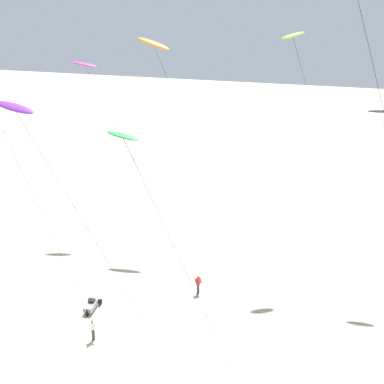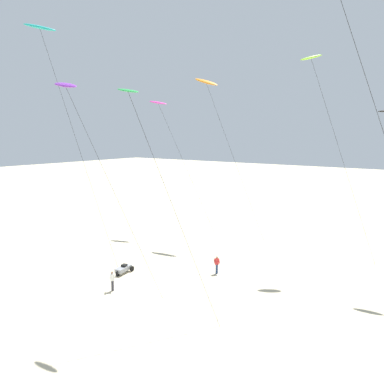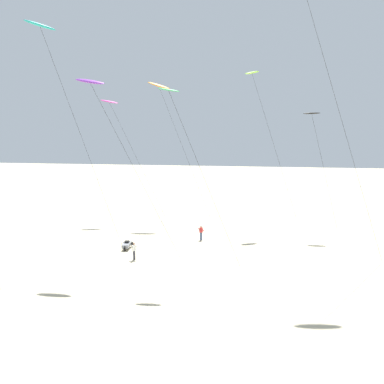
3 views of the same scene
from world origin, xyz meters
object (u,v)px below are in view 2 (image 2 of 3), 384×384
object	(u,v)px
kite_orange	(207,83)
kite_flyer_middle	(112,280)
kite_purple	(66,87)
kite_flyer_nearest	(217,264)
kite_lime	(312,61)
kite_teal	(41,30)
kite_magenta	(159,104)
kite_green	(131,100)
beach_buggy	(124,269)

from	to	relation	value
kite_orange	kite_flyer_middle	xyz separation A→B (m)	(2.98, -18.32, -18.05)
kite_purple	kite_flyer_nearest	size ratio (longest dim) A/B	10.24
kite_flyer_nearest	kite_flyer_middle	world-z (taller)	same
kite_lime	kite_purple	bearing A→B (deg)	-126.38
kite_teal	kite_magenta	bearing A→B (deg)	93.65
kite_lime	kite_teal	xyz separation A→B (m)	(-19.26, -16.28, 2.30)
kite_flyer_nearest	kite_flyer_middle	bearing A→B (deg)	-121.35
kite_purple	kite_teal	distance (m)	8.37
kite_purple	kite_green	size ratio (longest dim) A/B	1.07
kite_magenta	kite_flyer_middle	distance (m)	26.06
kite_magenta	kite_teal	bearing A→B (deg)	-86.35
kite_orange	kite_flyer_nearest	size ratio (longest dim) A/B	11.90
kite_teal	kite_orange	size ratio (longest dim) A/B	1.15
kite_lime	kite_flyer_middle	xyz separation A→B (m)	(-10.06, -17.01, -18.88)
kite_flyer_nearest	beach_buggy	distance (m)	8.70
kite_lime	beach_buggy	bearing A→B (deg)	-131.31
kite_lime	kite_purple	world-z (taller)	kite_lime
kite_orange	kite_lime	bearing A→B (deg)	-5.74
kite_magenta	kite_flyer_nearest	xyz separation A→B (m)	(15.30, -9.69, -15.90)
kite_orange	kite_flyer_nearest	xyz separation A→B (m)	(7.98, -10.10, -18.05)
kite_teal	kite_green	xyz separation A→B (m)	(13.47, -2.22, -7.03)
kite_lime	kite_green	bearing A→B (deg)	-107.39
kite_purple	beach_buggy	world-z (taller)	kite_purple
kite_lime	kite_magenta	world-z (taller)	kite_lime
kite_lime	kite_magenta	xyz separation A→B (m)	(-20.36, 0.90, -2.99)
beach_buggy	kite_orange	bearing A→B (deg)	93.39
kite_magenta	kite_orange	xyz separation A→B (m)	(7.32, 0.41, 2.15)
kite_teal	kite_green	world-z (taller)	kite_teal
kite_magenta	kite_orange	size ratio (longest dim) A/B	0.88
kite_magenta	kite_orange	distance (m)	7.64
kite_lime	kite_teal	world-z (taller)	kite_teal
kite_teal	kite_orange	xyz separation A→B (m)	(6.23, 17.60, -3.13)
kite_magenta	kite_flyer_middle	xyz separation A→B (m)	(10.30, -17.91, -15.90)
kite_teal	beach_buggy	xyz separation A→B (m)	(7.12, 2.47, -21.64)
kite_purple	kite_flyer_nearest	bearing A→B (deg)	48.35
kite_flyer_middle	beach_buggy	bearing A→B (deg)	123.11
kite_purple	kite_flyer_nearest	xyz separation A→B (m)	(8.28, 9.31, -15.56)
kite_green	kite_orange	size ratio (longest dim) A/B	0.80
kite_flyer_nearest	kite_green	bearing A→B (deg)	-94.35
kite_lime	kite_magenta	bearing A→B (deg)	177.47
kite_flyer_middle	kite_magenta	bearing A→B (deg)	119.91
kite_purple	kite_green	bearing A→B (deg)	-3.03
kite_teal	kite_flyer_nearest	xyz separation A→B (m)	(14.21, 7.49, -21.18)
kite_magenta	kite_lime	bearing A→B (deg)	-2.53
kite_lime	kite_purple	xyz separation A→B (m)	(-13.34, -18.10, -3.32)
kite_teal	kite_flyer_nearest	bearing A→B (deg)	27.80
kite_orange	beach_buggy	distance (m)	23.92
kite_teal	beach_buggy	world-z (taller)	kite_teal
kite_purple	kite_orange	size ratio (longest dim) A/B	0.86
beach_buggy	kite_lime	bearing A→B (deg)	48.69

